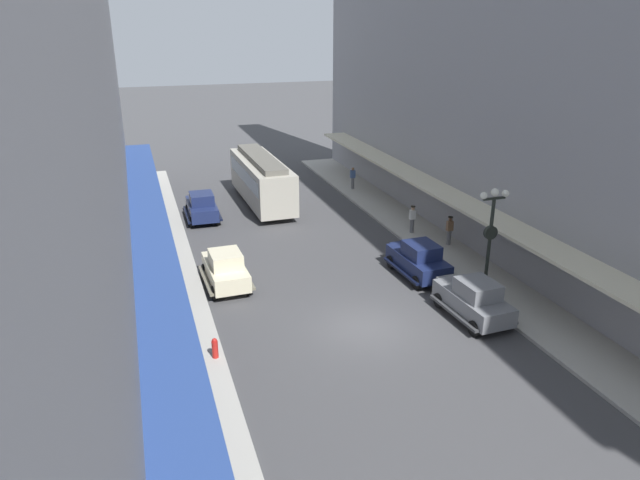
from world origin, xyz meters
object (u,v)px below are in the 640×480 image
Objects in this scene: parked_car_0 at (202,206)px; pedestrian_3 at (353,178)px; parked_car_3 at (474,298)px; pedestrian_1 at (449,230)px; lamp_post_with_clock at (490,238)px; fire_hydrant at (215,348)px; streetcar at (262,178)px; pedestrian_0 at (412,219)px; parked_car_2 at (225,268)px; pedestrian_2 at (162,232)px; parked_car_1 at (419,259)px.

parked_car_0 reaches higher than pedestrian_3.
pedestrian_3 is (2.30, 20.52, 0.05)m from parked_car_3.
pedestrian_1 is (12.75, -9.22, 0.07)m from parked_car_0.
lamp_post_with_clock is at bearing -54.56° from parked_car_0.
fire_hydrant is at bearing -123.31° from pedestrian_3.
lamp_post_with_clock is at bearing -105.23° from pedestrian_1.
parked_car_3 is 0.45× the size of streetcar.
fire_hydrant is 16.86m from pedestrian_0.
streetcar is (4.45, 2.09, 0.96)m from parked_car_0.
parked_car_2 is 2.62× the size of pedestrian_3.
parked_car_2 is 13.02m from pedestrian_1.
fire_hydrant is (-12.75, -1.52, -2.42)m from lamp_post_with_clock.
parked_car_0 is 19.15m from lamp_post_with_clock.
fire_hydrant is at bearing -85.08° from pedestrian_2.
pedestrian_3 is (14.54, 7.90, -0.02)m from pedestrian_2.
streetcar reaches higher than pedestrian_1.
pedestrian_0 is (11.65, -6.76, 0.07)m from parked_car_0.
pedestrian_3 is at bearing 16.35° from parked_car_0.
parked_car_0 and parked_car_3 have the same top height.
pedestrian_0 is at bearing -9.07° from pedestrian_2.
parked_car_0 is at bearing 57.92° from pedestrian_2.
lamp_post_with_clock is at bearing -24.17° from parked_car_2.
pedestrian_3 is at bearing 80.96° from parked_car_1.
pedestrian_3 reaches higher than fire_hydrant.
parked_car_1 is at bearing -99.04° from pedestrian_3.
parked_car_1 is 0.83× the size of lamp_post_with_clock.
pedestrian_0 is at bearing 17.36° from parked_car_2.
pedestrian_0 is (13.36, 10.27, 0.45)m from fire_hydrant.
parked_car_1 reaches higher than pedestrian_2.
pedestrian_0 is (0.61, 8.75, -1.97)m from lamp_post_with_clock.
parked_car_1 is 14.38m from pedestrian_2.
pedestrian_0 is at bearing -50.87° from streetcar.
parked_car_1 is 11.92m from fire_hydrant.
pedestrian_0 is at bearing 37.55° from fire_hydrant.
parked_car_1 is at bearing 92.57° from parked_car_3.
parked_car_1 is 4.75m from parked_car_3.
parked_car_2 is at bearing 77.08° from fire_hydrant.
lamp_post_with_clock is (11.04, -15.51, 2.04)m from parked_car_0.
fire_hydrant is (-10.95, -4.70, -0.38)m from parked_car_1.
parked_car_3 reaches higher than pedestrian_2.
parked_car_1 is 15.97m from pedestrian_3.
pedestrian_3 is (11.95, 13.91, 0.05)m from parked_car_2.
pedestrian_0 is (2.42, 5.57, 0.07)m from parked_car_1.
parked_car_0 is 0.44× the size of streetcar.
lamp_post_with_clock reaches higher than pedestrian_1.
fire_hydrant is 12.63m from pedestrian_2.
fire_hydrant is 24.51m from pedestrian_3.
parked_car_0 is 5.21× the size of fire_hydrant.
pedestrian_0 is 1.02× the size of pedestrian_3.
parked_car_2 is at bearing 155.83° from lamp_post_with_clock.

